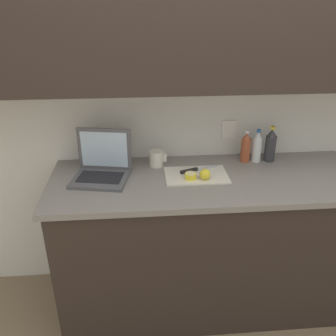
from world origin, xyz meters
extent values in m
plane|color=#847056|center=(0.00, 0.00, 0.00)|extent=(12.00, 12.00, 0.00)
cube|color=white|center=(0.00, 0.36, 1.30)|extent=(5.20, 0.06, 2.60)
cube|color=white|center=(-0.69, 0.32, 1.12)|extent=(0.09, 0.01, 0.12)
cube|color=white|center=(0.08, 0.32, 1.12)|extent=(0.09, 0.01, 0.12)
cube|color=#332823|center=(0.00, 0.17, 1.77)|extent=(4.42, 0.32, 0.70)
cube|color=#332823|center=(0.00, 0.00, 0.45)|extent=(1.98, 0.61, 0.90)
cube|color=gray|center=(0.00, 0.00, 0.92)|extent=(2.05, 0.65, 0.03)
cube|color=#515156|center=(-0.73, 0.02, 0.95)|extent=(0.35, 0.31, 0.02)
cube|color=black|center=(-0.73, 0.02, 0.96)|extent=(0.27, 0.19, 0.00)
cube|color=#515156|center=(-0.70, 0.14, 1.08)|extent=(0.31, 0.07, 0.26)
cube|color=silver|center=(-0.70, 0.14, 1.08)|extent=(0.27, 0.06, 0.22)
cube|color=silver|center=(-0.17, 0.03, 0.94)|extent=(0.37, 0.24, 0.01)
cube|color=silver|center=(-0.09, 0.11, 0.95)|extent=(0.15, 0.08, 0.00)
cylinder|color=black|center=(-0.21, 0.07, 0.96)|extent=(0.11, 0.06, 0.02)
cylinder|color=yellow|center=(-0.21, -0.02, 0.96)|extent=(0.07, 0.07, 0.03)
cylinder|color=#F4EAA3|center=(-0.21, -0.02, 0.98)|extent=(0.06, 0.06, 0.00)
sphere|color=yellow|center=(-0.13, -0.03, 0.98)|extent=(0.06, 0.06, 0.06)
cylinder|color=#333338|center=(0.33, 0.21, 1.02)|extent=(0.07, 0.07, 0.17)
cone|color=#333338|center=(0.33, 0.21, 1.13)|extent=(0.06, 0.06, 0.05)
cylinder|color=gold|center=(0.33, 0.21, 1.16)|extent=(0.03, 0.03, 0.02)
cylinder|color=silver|center=(0.25, 0.21, 1.02)|extent=(0.06, 0.06, 0.15)
cone|color=silver|center=(0.25, 0.21, 1.11)|extent=(0.05, 0.05, 0.04)
cylinder|color=#3366B2|center=(0.25, 0.21, 1.14)|extent=(0.03, 0.03, 0.02)
cylinder|color=#A34C2D|center=(0.17, 0.21, 1.02)|extent=(0.06, 0.06, 0.15)
cone|color=#A34C2D|center=(0.17, 0.21, 1.11)|extent=(0.05, 0.05, 0.04)
cylinder|color=white|center=(0.17, 0.21, 1.14)|extent=(0.03, 0.03, 0.02)
cylinder|color=silver|center=(-0.39, 0.19, 0.99)|extent=(0.09, 0.09, 0.10)
cube|color=silver|center=(-0.34, 0.19, 0.99)|extent=(0.02, 0.01, 0.05)
camera|label=1|loc=(-0.49, -1.81, 1.88)|focal=38.00mm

